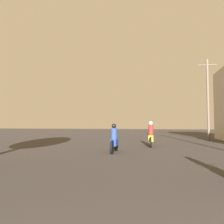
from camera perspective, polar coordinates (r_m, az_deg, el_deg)
motorcycle_blue at (r=11.33m, az=0.57°, el=-7.49°), size 0.60×1.93×1.48m
motorcycle_yellow at (r=14.41m, az=10.11°, el=-6.29°), size 0.60×1.99×1.63m
utility_pole_far at (r=21.15m, az=23.77°, el=3.42°), size 1.60×0.20×7.21m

